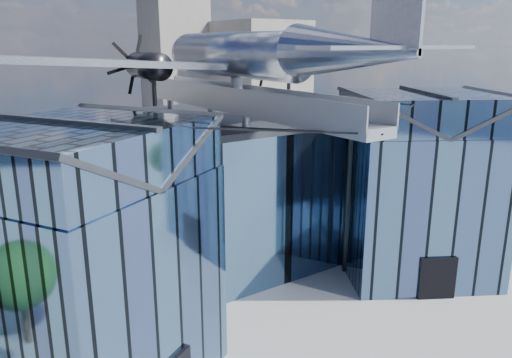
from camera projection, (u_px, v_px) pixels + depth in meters
ground_plane at (276, 307)px, 28.59m from camera, size 120.00×120.00×0.00m
museum at (222, 191)px, 31.75m from camera, size 32.88×24.50×17.60m
bg_towers at (61, 79)px, 66.87m from camera, size 77.00×24.50×26.00m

